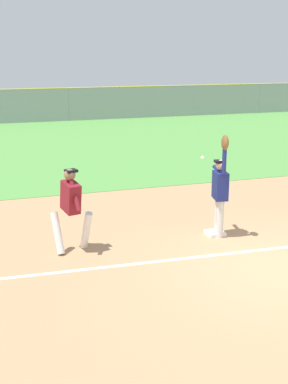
# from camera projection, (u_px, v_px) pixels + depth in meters

# --- Properties ---
(ground_plane) EXTENTS (71.36, 71.36, 0.00)m
(ground_plane) POSITION_uv_depth(u_px,v_px,m) (274.00, 268.00, 9.61)
(ground_plane) COLOR tan
(outfield_grass) EXTENTS (49.85, 15.73, 0.01)m
(outfield_grass) POSITION_uv_depth(u_px,v_px,m) (100.00, 143.00, 22.53)
(outfield_grass) COLOR #549342
(outfield_grass) RESTS_ON ground_plane
(chalk_foul_line) EXTENTS (11.99, 0.67, 0.01)m
(chalk_foul_line) POSITION_uv_depth(u_px,v_px,m) (37.00, 275.00, 9.32)
(chalk_foul_line) COLOR white
(chalk_foul_line) RESTS_ON ground_plane
(first_base) EXTENTS (0.40, 0.40, 0.08)m
(first_base) POSITION_uv_depth(u_px,v_px,m) (215.00, 233.00, 11.34)
(first_base) COLOR white
(first_base) RESTS_ON ground_plane
(fielder) EXTENTS (0.34, 0.90, 2.28)m
(fielder) POSITION_uv_depth(u_px,v_px,m) (220.00, 187.00, 10.97)
(fielder) COLOR silver
(fielder) RESTS_ON ground_plane
(runner) EXTENTS (0.83, 0.84, 1.72)m
(runner) POSITION_uv_depth(u_px,v_px,m) (71.00, 204.00, 10.16)
(runner) COLOR white
(runner) RESTS_ON ground_plane
(baseball) EXTENTS (0.07, 0.07, 0.07)m
(baseball) POSITION_uv_depth(u_px,v_px,m) (202.00, 158.00, 10.59)
(baseball) COLOR white
(outfield_fence) EXTENTS (49.93, 0.08, 1.91)m
(outfield_fence) POSITION_uv_depth(u_px,v_px,m) (68.00, 104.00, 29.47)
(outfield_fence) COLOR #93999E
(outfield_fence) RESTS_ON ground_plane
(parked_car_white) EXTENTS (4.47, 2.26, 1.25)m
(parked_car_white) POSITION_uv_depth(u_px,v_px,m) (66.00, 102.00, 33.45)
(parked_car_white) COLOR white
(parked_car_white) RESTS_ON ground_plane
(parked_car_silver) EXTENTS (4.59, 2.51, 1.25)m
(parked_car_silver) POSITION_uv_depth(u_px,v_px,m) (143.00, 101.00, 34.48)
(parked_car_silver) COLOR #B7B7BC
(parked_car_silver) RESTS_ON ground_plane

